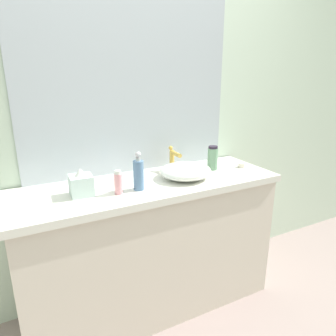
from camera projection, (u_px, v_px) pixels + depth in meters
bathroom_wall_rear at (129, 109)px, 2.02m from camera, size 6.00×0.06×2.60m
vanity_counter at (150, 247)px, 2.01m from camera, size 1.64×0.54×0.89m
wall_mirror_panel at (130, 84)px, 1.94m from camera, size 1.39×0.01×1.14m
sink_basin at (186, 171)px, 1.94m from camera, size 0.33×0.30×0.09m
faucet at (173, 157)px, 2.07m from camera, size 0.03×0.14×0.17m
soap_dispenser at (138, 174)px, 1.74m from camera, size 0.06×0.06×0.22m
lotion_bottle at (213, 158)px, 2.11m from camera, size 0.07×0.07×0.16m
perfume_bottle at (118, 183)px, 1.69m from camera, size 0.04×0.04×0.13m
tissue_box at (81, 184)px, 1.67m from camera, size 0.13×0.13×0.15m
candle_jar at (241, 165)px, 2.17m from camera, size 0.05×0.05×0.03m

